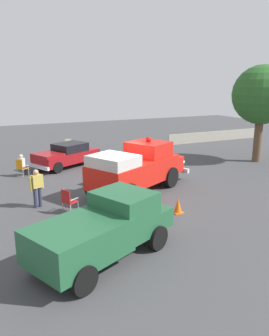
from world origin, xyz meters
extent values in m
plane|color=#424244|center=(0.00, 0.00, 0.00)|extent=(60.00, 60.00, 0.00)
cylinder|color=black|center=(-1.70, -1.71, 0.52)|extent=(1.07, 0.76, 1.04)
cylinder|color=black|center=(-2.62, 0.07, 0.52)|extent=(1.07, 0.76, 1.04)
cylinder|color=black|center=(1.41, -0.11, 0.52)|extent=(1.07, 0.76, 1.04)
cylinder|color=black|center=(0.50, 1.67, 0.52)|extent=(1.07, 0.76, 1.04)
cube|color=red|center=(-0.60, -0.02, 1.05)|extent=(5.32, 4.10, 1.10)
cube|color=red|center=(-3.14, -1.32, 0.92)|extent=(1.60, 1.98, 0.84)
cube|color=red|center=(-1.63, -0.54, 1.95)|extent=(2.38, 2.47, 0.76)
cube|color=silver|center=(0.78, 0.69, 1.80)|extent=(2.41, 2.52, 0.60)
cube|color=silver|center=(-3.54, -1.53, 0.92)|extent=(0.76, 1.34, 0.64)
cube|color=silver|center=(-3.63, -1.57, 0.50)|extent=(1.20, 2.08, 0.24)
sphere|color=white|center=(-3.18, -2.22, 1.00)|extent=(0.35, 0.35, 0.26)
sphere|color=white|center=(-3.89, -0.83, 1.00)|extent=(0.35, 0.35, 0.26)
sphere|color=red|center=(-1.63, -0.54, 2.45)|extent=(0.38, 0.38, 0.28)
cylinder|color=black|center=(2.06, -5.12, 0.34)|extent=(0.72, 0.54, 0.68)
cylinder|color=black|center=(2.79, -6.59, 0.34)|extent=(0.72, 0.54, 0.68)
cylinder|color=black|center=(-0.54, -6.41, 0.34)|extent=(0.72, 0.54, 0.68)
cylinder|color=black|center=(0.19, -7.88, 0.34)|extent=(0.72, 0.54, 0.68)
cube|color=maroon|center=(1.12, -6.50, 0.62)|extent=(4.56, 3.48, 0.64)
cube|color=maroon|center=(2.42, -5.86, 0.98)|extent=(1.98, 2.09, 0.20)
cube|color=black|center=(0.85, -6.63, 1.18)|extent=(2.40, 2.24, 0.56)
cube|color=silver|center=(3.08, -5.53, 0.40)|extent=(0.99, 1.77, 0.20)
cylinder|color=black|center=(1.94, 3.94, 0.40)|extent=(0.84, 0.58, 0.80)
cylinder|color=black|center=(1.23, 5.55, 0.40)|extent=(0.84, 0.58, 0.80)
cylinder|color=black|center=(4.77, 5.21, 0.40)|extent=(0.84, 0.58, 0.80)
cylinder|color=black|center=(4.06, 6.82, 0.40)|extent=(0.84, 0.58, 0.80)
cube|color=#235B38|center=(3.87, 5.77, 0.95)|extent=(3.24, 2.84, 1.00)
cube|color=#235B38|center=(2.13, 4.99, 1.20)|extent=(2.10, 2.25, 1.40)
cube|color=#235B38|center=(1.13, 4.54, 0.82)|extent=(1.51, 1.92, 0.64)
cylinder|color=#B7BABF|center=(3.94, -5.61, 0.22)|extent=(0.04, 0.04, 0.44)
cylinder|color=#B7BABF|center=(3.68, -5.26, 0.22)|extent=(0.04, 0.04, 0.44)
cylinder|color=#B7BABF|center=(4.29, -5.35, 0.22)|extent=(0.04, 0.04, 0.44)
cylinder|color=#B7BABF|center=(4.03, -5.00, 0.22)|extent=(0.04, 0.04, 0.44)
cube|color=orange|center=(3.98, -5.31, 0.46)|extent=(0.67, 0.67, 0.04)
cube|color=orange|center=(4.18, -5.16, 0.74)|extent=(0.32, 0.41, 0.56)
cube|color=#B7BABF|center=(4.13, -5.50, 0.62)|extent=(0.37, 0.30, 0.03)
cube|color=#B7BABF|center=(3.84, -5.11, 0.62)|extent=(0.37, 0.30, 0.03)
cylinder|color=#B7BABF|center=(-0.24, -10.43, 0.22)|extent=(0.03, 0.03, 0.44)
cylinder|color=#B7BABF|center=(0.20, -10.52, 0.22)|extent=(0.03, 0.03, 0.44)
cylinder|color=#B7BABF|center=(-0.32, -10.86, 0.22)|extent=(0.03, 0.03, 0.44)
cylinder|color=#B7BABF|center=(0.11, -10.95, 0.22)|extent=(0.03, 0.03, 0.44)
cube|color=beige|center=(-0.06, -10.69, 0.46)|extent=(0.56, 0.56, 0.04)
cube|color=beige|center=(-0.11, -10.93, 0.74)|extent=(0.48, 0.13, 0.56)
cube|color=#B7BABF|center=(-0.30, -10.64, 0.62)|extent=(0.12, 0.44, 0.03)
cube|color=#B7BABF|center=(0.17, -10.74, 0.62)|extent=(0.12, 0.44, 0.03)
cylinder|color=#B7BABF|center=(2.86, 0.96, 0.22)|extent=(0.04, 0.04, 0.44)
cylinder|color=#B7BABF|center=(2.64, 1.34, 0.22)|extent=(0.04, 0.04, 0.44)
cylinder|color=#B7BABF|center=(3.24, 1.19, 0.22)|extent=(0.04, 0.04, 0.44)
cylinder|color=#B7BABF|center=(3.02, 1.57, 0.22)|extent=(0.04, 0.04, 0.44)
cube|color=#B21E1E|center=(2.94, 1.26, 0.46)|extent=(0.66, 0.66, 0.04)
cube|color=#B21E1E|center=(3.15, 1.39, 0.74)|extent=(0.28, 0.43, 0.56)
cube|color=#B7BABF|center=(3.06, 1.06, 0.62)|extent=(0.40, 0.25, 0.03)
cube|color=#B7BABF|center=(2.82, 1.47, 0.62)|extent=(0.40, 0.25, 0.03)
cylinder|color=#383842|center=(3.83, -5.55, 0.23)|extent=(0.18, 0.18, 0.45)
cylinder|color=#383842|center=(3.71, -5.39, 0.23)|extent=(0.18, 0.18, 0.45)
cube|color=#383842|center=(3.96, -5.45, 0.51)|extent=(0.44, 0.39, 0.13)
cube|color=#383842|center=(3.84, -5.29, 0.51)|extent=(0.44, 0.39, 0.13)
cube|color=silver|center=(4.06, -5.25, 0.81)|extent=(0.42, 0.45, 0.54)
sphere|color=beige|center=(4.04, -5.26, 1.18)|extent=(0.31, 0.31, 0.22)
cylinder|color=#2D334C|center=(4.16, 0.12, 0.44)|extent=(0.19, 0.19, 0.88)
cylinder|color=#2D334C|center=(3.95, 0.05, 0.44)|extent=(0.19, 0.19, 0.88)
cube|color=gold|center=(4.06, 0.08, 1.16)|extent=(0.48, 0.39, 0.56)
cylinder|color=gold|center=(4.31, 0.18, 1.10)|extent=(0.13, 0.13, 0.60)
cylinder|color=gold|center=(3.80, -0.01, 1.10)|extent=(0.13, 0.13, 0.60)
sphere|color=tan|center=(4.06, 0.08, 1.56)|extent=(0.29, 0.29, 0.23)
cylinder|color=brown|center=(-10.88, -2.36, 1.56)|extent=(0.53, 0.53, 3.11)
sphere|color=#285B25|center=(-10.88, -2.36, 4.45)|extent=(3.83, 3.83, 3.83)
cube|color=orange|center=(-1.05, 3.23, 0.02)|extent=(0.40, 0.40, 0.04)
cone|color=orange|center=(-1.05, 3.23, 0.33)|extent=(0.32, 0.32, 0.60)
cube|color=#A8A393|center=(-13.48, -10.07, 0.45)|extent=(9.81, 0.12, 0.90)
camera|label=1|loc=(6.05, 14.06, 5.23)|focal=35.49mm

